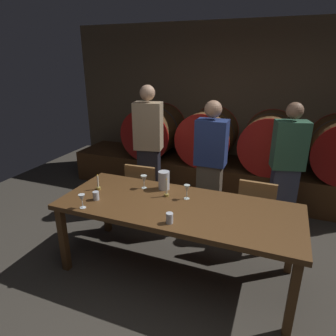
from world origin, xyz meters
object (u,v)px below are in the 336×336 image
at_px(wine_barrel_far_left, 155,131).
at_px(guest_left, 149,148).
at_px(chair_left, 144,191).
at_px(wine_glass_center, 144,179).
at_px(dining_table, 177,211).
at_px(candle_left, 98,185).
at_px(cup_left, 96,196).
at_px(wine_glass_right, 187,189).
at_px(cup_right, 170,218).
at_px(chair_right, 256,210).
at_px(wine_glass_left, 82,198).
at_px(pitcher, 164,180).
at_px(guest_center, 210,165).
at_px(wine_barrel_center_right, 270,141).
at_px(candle_right, 166,191).
at_px(guest_right, 286,169).
at_px(wine_barrel_center_left, 208,136).

relative_size(wine_barrel_far_left, guest_left, 0.50).
height_order(chair_left, wine_glass_center, wine_glass_center).
xyz_separation_m(dining_table, candle_left, (-0.93, 0.03, 0.12)).
bearing_deg(cup_left, wine_glass_right, 22.83).
bearing_deg(wine_barrel_far_left, cup_right, -63.57).
bearing_deg(dining_table, chair_right, 46.21).
bearing_deg(wine_glass_left, wine_barrel_far_left, 98.19).
bearing_deg(wine_glass_center, wine_glass_left, -118.93).
distance_m(wine_glass_center, cup_right, 0.79).
bearing_deg(candle_left, wine_barrel_far_left, 97.04).
distance_m(chair_right, wine_glass_left, 1.94).
xyz_separation_m(candle_left, cup_left, (0.12, -0.22, -0.01)).
relative_size(wine_glass_center, cup_right, 1.56).
bearing_deg(wine_glass_left, pitcher, 51.08).
xyz_separation_m(chair_right, wine_glass_left, (-1.53, -1.12, 0.39)).
height_order(wine_barrel_far_left, wine_glass_left, wine_barrel_far_left).
relative_size(guest_center, cup_left, 18.86).
relative_size(dining_table, chair_left, 2.69).
xyz_separation_m(wine_barrel_far_left, wine_glass_right, (1.24, -2.00, -0.06)).
bearing_deg(candle_left, guest_left, 86.73).
relative_size(pitcher, wine_glass_left, 1.44).
bearing_deg(wine_barrel_center_right, cup_right, -104.88).
relative_size(dining_table, candle_left, 12.59).
distance_m(candle_right, wine_glass_right, 0.22).
height_order(chair_left, chair_right, same).
bearing_deg(wine_glass_right, guest_right, 49.54).
bearing_deg(cup_right, chair_right, 58.72).
relative_size(dining_table, cup_right, 24.60).
xyz_separation_m(chair_right, guest_center, (-0.63, 0.29, 0.37)).
bearing_deg(wine_barrel_far_left, wine_barrel_center_left, 0.00).
distance_m(chair_left, chair_right, 1.43).
height_order(candle_right, cup_right, candle_right).
bearing_deg(chair_left, cup_right, 123.38).
height_order(dining_table, pitcher, pitcher).
relative_size(chair_left, cup_right, 9.13).
bearing_deg(candle_right, pitcher, 120.21).
bearing_deg(wine_barrel_center_right, dining_table, -108.30).
bearing_deg(wine_barrel_far_left, cup_left, -80.68).
distance_m(pitcher, cup_right, 0.73).
bearing_deg(dining_table, guest_center, 85.83).
bearing_deg(wine_barrel_center_left, wine_barrel_center_right, 0.00).
bearing_deg(wine_glass_right, candle_left, -172.11).
bearing_deg(wine_barrel_center_right, guest_left, -148.63).
bearing_deg(chair_right, guest_left, -15.23).
xyz_separation_m(guest_right, candle_right, (-1.15, -1.11, -0.01)).
bearing_deg(chair_left, wine_glass_left, 81.94).
bearing_deg(chair_left, wine_barrel_center_left, -111.05).
relative_size(wine_barrel_center_left, cup_left, 10.14).
xyz_separation_m(guest_left, wine_glass_right, (0.91, -1.03, -0.04)).
bearing_deg(guest_center, cup_left, 54.26).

